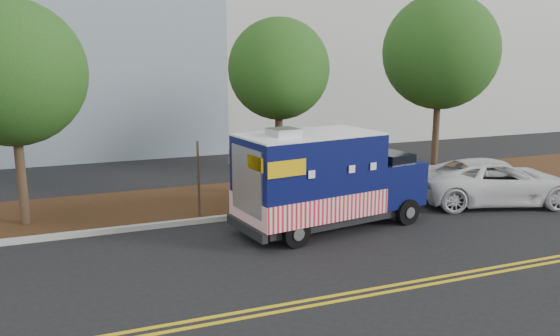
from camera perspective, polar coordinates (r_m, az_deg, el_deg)
name	(u,v)px	position (r m, az deg, el deg)	size (l,w,h in m)	color
ground	(279,230)	(15.54, -0.14, -6.45)	(120.00, 120.00, 0.00)	black
curb	(262,214)	(16.77, -1.87, -4.80)	(120.00, 0.18, 0.15)	#9E9E99
mulch_strip	(242,197)	(18.69, -4.02, -3.07)	(120.00, 4.00, 0.15)	#311A0D
centerline_near	(356,292)	(11.78, 7.90, -12.70)	(120.00, 0.10, 0.01)	gold
centerline_far	(362,297)	(11.58, 8.52, -13.16)	(120.00, 0.10, 0.01)	gold
tree_a	(11,73)	(16.55, -26.29, 8.90)	(3.99, 3.99, 6.38)	#38281C
tree_b	(279,69)	(18.09, -0.12, 10.27)	(3.32, 3.32, 6.06)	#38281C
tree_c	(440,52)	(22.13, 16.42, 11.56)	(4.39, 4.39, 7.15)	#38281C
sign_post	(199,181)	(16.21, -8.51, -1.40)	(0.06, 0.06, 2.40)	#473828
food_truck	(324,183)	(15.34, 4.57, -1.52)	(5.87, 2.94, 2.96)	black
white_car	(496,182)	(19.41, 21.64, -1.34)	(2.43, 5.27, 1.46)	white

